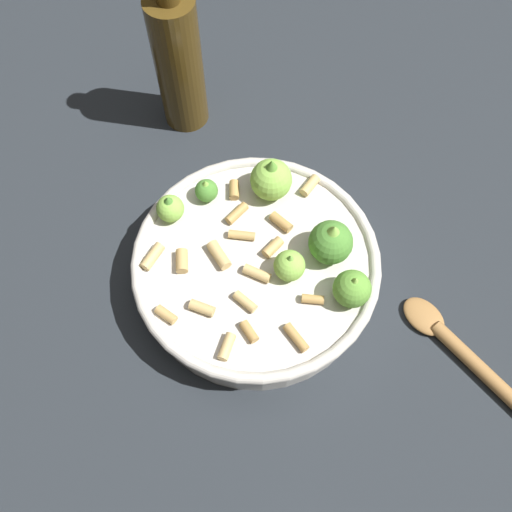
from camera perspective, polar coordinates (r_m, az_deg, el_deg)
name	(u,v)px	position (r m, az deg, el deg)	size (l,w,h in m)	color
ground_plane	(256,280)	(0.64, 0.00, -2.47)	(2.40, 2.40, 0.00)	#23282D
cooking_pan	(259,265)	(0.61, 0.26, -0.93)	(0.27, 0.27, 0.11)	beige
olive_oil_bottle	(178,61)	(0.71, -8.04, 19.35)	(0.06, 0.06, 0.23)	#4C3814
wooden_spoon	(484,373)	(0.65, 22.46, -11.07)	(0.17, 0.21, 0.02)	#9E703D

